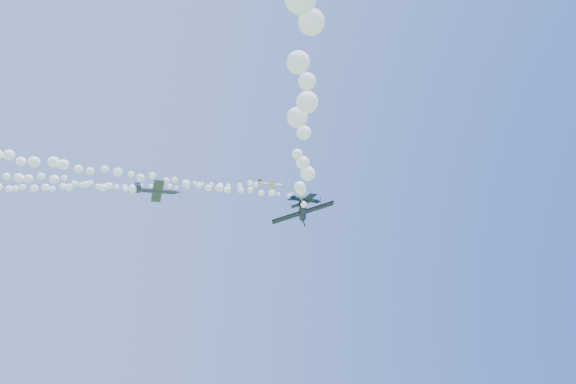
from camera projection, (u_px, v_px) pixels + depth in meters
name	position (u px, v px, depth m)	size (l,w,h in m)	color
plane_white	(271.00, 185.00, 107.03)	(6.28, 6.68, 2.57)	white
smoke_trail_white	(106.00, 186.00, 107.21)	(64.36, 29.93, 2.77)	white
plane_navy	(306.00, 200.00, 104.52)	(7.85, 8.14, 2.17)	#0C1A34
smoke_trail_navy	(104.00, 171.00, 89.16)	(78.21, 3.19, 3.04)	white
plane_grey	(157.00, 191.00, 79.50)	(7.47, 7.83, 2.00)	#3E435A
plane_black	(303.00, 211.00, 62.41)	(7.95, 7.80, 2.77)	black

